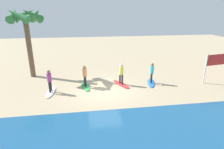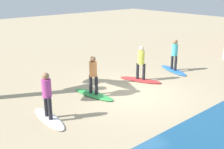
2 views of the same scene
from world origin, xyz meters
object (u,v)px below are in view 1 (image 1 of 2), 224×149
palm_tree (25,21)px  surfboard_green (85,86)px  surfer_white (49,79)px  surfer_green (85,74)px  surfboard_white (51,92)px  surfboard_red (121,84)px  surfboard_blue (151,83)px  surfer_blue (152,71)px  surfer_red (121,72)px

palm_tree → surfboard_green: bearing=145.7°
surfboard_green → surfer_white: surfer_white is taller
surfer_green → surfboard_white: (2.51, 0.74, -0.99)m
surfboard_red → surfer_white: bearing=-105.5°
surfer_white → surfboard_blue: bearing=-175.1°
surfboard_red → surfer_blue: bearing=65.1°
surfboard_blue → surfboard_red: same height
surfer_red → surfer_green: size_ratio=1.00×
surfboard_blue → surfer_blue: size_ratio=1.28×
surfboard_red → palm_tree: palm_tree is taller
surfer_red → palm_tree: (7.53, -3.17, 3.81)m
surfboard_blue → surfboard_green: bearing=-73.6°
surfboard_white → palm_tree: palm_tree is taller
surfer_green → surfboard_blue: bearing=179.3°
surfer_blue → surfer_white: bearing=4.9°
surfer_red → surfer_blue: bearing=178.4°
surfboard_blue → surfer_green: (5.37, -0.06, 0.99)m
surfer_white → surfer_blue: bearing=-175.1°
surfboard_white → surfboard_green: bearing=110.6°
palm_tree → surfboard_white: bearing=118.8°
surfboard_red → palm_tree: bearing=-136.2°
surfer_blue → surfboard_green: 5.46m
surfboard_red → surfer_red: surfer_red is taller
surfer_blue → surfboard_green: bearing=-0.7°
surfboard_green → surfboard_red: bearing=80.1°
surfboard_white → surfer_blue: bearing=99.1°
surfboard_blue → palm_tree: 11.58m
surfer_red → surfboard_white: 5.52m
surfboard_blue → palm_tree: palm_tree is taller
surfboard_blue → surfer_green: 5.46m
surfer_blue → surfboard_red: (2.50, -0.07, -0.99)m
surfboard_green → surfboard_white: size_ratio=1.00×
surfboard_red → palm_tree: size_ratio=0.35×
surfer_red → palm_tree: palm_tree is taller
surfboard_red → surfboard_green: size_ratio=1.00×
surfboard_red → surfboard_green: bearing=-113.2°
surfboard_red → surfboard_green: 2.86m
surfer_blue → surfboard_white: (7.88, 0.67, -0.99)m
palm_tree → surfer_red: bearing=157.1°
surfer_blue → surfer_green: same height
surfboard_green → surfboard_white: bearing=-83.7°
surfboard_white → palm_tree: bearing=-147.0°
surfboard_red → surfer_white: size_ratio=1.28×
surfer_red → surfboard_white: bearing=7.8°
surfboard_blue → surfer_blue: (0.00, 0.00, 0.99)m
surfboard_blue → palm_tree: (10.03, -3.24, 4.80)m
surfboard_red → surfer_red: bearing=156.7°
surfboard_blue → surfboard_green: 5.37m
surfer_green → palm_tree: bearing=-34.3°
surfboard_white → palm_tree: 6.55m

